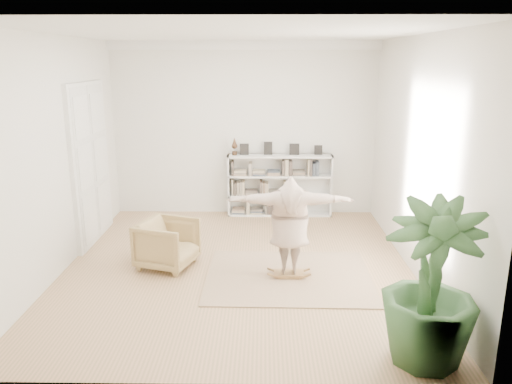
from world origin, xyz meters
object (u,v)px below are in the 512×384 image
bookshelf (279,186)px  person (290,223)px  armchair (167,244)px  houseplant (430,284)px  rocker_board (289,273)px

bookshelf → person: bookshelf is taller
bookshelf → armchair: (-1.87, -2.80, -0.25)m
armchair → houseplant: bearing=-109.5°
person → bookshelf: bearing=-88.2°
bookshelf → houseplant: (1.44, -5.35, 0.28)m
bookshelf → armchair: 3.38m
armchair → houseplant: (3.32, -2.55, 0.54)m
rocker_board → houseplant: (1.39, -2.15, 0.86)m
bookshelf → armchair: bookshelf is taller
rocker_board → person: (0.00, 0.00, 0.81)m
rocker_board → armchair: bearing=169.1°
bookshelf → houseplant: bearing=-74.9°
bookshelf → rocker_board: (0.05, -3.20, -0.57)m
person → houseplant: houseplant is taller
armchair → houseplant: 4.22m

